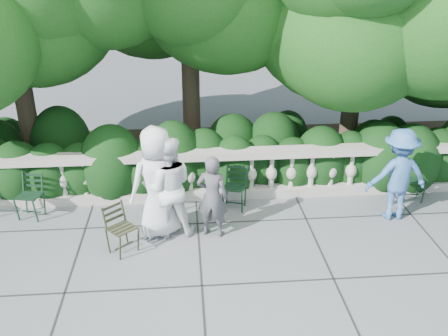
{
  "coord_description": "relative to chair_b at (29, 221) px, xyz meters",
  "views": [
    {
      "loc": [
        -0.67,
        -7.01,
        4.67
      ],
      "look_at": [
        0.0,
        1.0,
        1.0
      ],
      "focal_mm": 40.0,
      "sensor_mm": 36.0,
      "label": 1
    }
  ],
  "objects": [
    {
      "name": "person_woman_grey",
      "position": [
        3.33,
        -0.71,
        0.74
      ],
      "size": [
        0.61,
        0.49,
        1.47
      ],
      "primitive_type": "imported",
      "rotation": [
        0.0,
        0.0,
        2.86
      ],
      "color": "#47464C",
      "rests_on": "ground"
    },
    {
      "name": "balustrade",
      "position": [
        3.57,
        0.65,
        0.49
      ],
      "size": [
        12.0,
        0.44,
        1.0
      ],
      "color": "#9E998E",
      "rests_on": "ground"
    },
    {
      "name": "chair_weathered",
      "position": [
        1.93,
        -1.25,
        0.0
      ],
      "size": [
        0.65,
        0.65,
        0.84
      ],
      "primitive_type": null,
      "rotation": [
        0.0,
        0.0,
        0.73
      ],
      "color": "black",
      "rests_on": "ground"
    },
    {
      "name": "chair_d",
      "position": [
        3.75,
        0.03,
        0.0
      ],
      "size": [
        0.56,
        0.59,
        0.84
      ],
      "primitive_type": null,
      "rotation": [
        0.0,
        0.0,
        -0.31
      ],
      "color": "black",
      "rests_on": "ground"
    },
    {
      "name": "chair_c",
      "position": [
        2.47,
        0.12,
        0.0
      ],
      "size": [
        0.49,
        0.52,
        0.84
      ],
      "primitive_type": null,
      "rotation": [
        0.0,
        0.0,
        -0.1
      ],
      "color": "black",
      "rests_on": "ground"
    },
    {
      "name": "chair_b",
      "position": [
        0.0,
        0.0,
        0.0
      ],
      "size": [
        0.54,
        0.57,
        0.84
      ],
      "primitive_type": null,
      "rotation": [
        0.0,
        0.0,
        -0.23
      ],
      "color": "black",
      "rests_on": "ground"
    },
    {
      "name": "person_businessman",
      "position": [
        2.42,
        -0.58,
        0.98
      ],
      "size": [
        1.13,
        0.96,
        1.96
      ],
      "primitive_type": "imported",
      "rotation": [
        0.0,
        0.0,
        3.56
      ],
      "color": "silver",
      "rests_on": "ground"
    },
    {
      "name": "person_older_blue",
      "position": [
        6.67,
        -0.39,
        0.86
      ],
      "size": [
        1.14,
        0.69,
        1.72
      ],
      "primitive_type": "imported",
      "rotation": [
        0.0,
        0.0,
        3.19
      ],
      "color": "#3662A2",
      "rests_on": "ground"
    },
    {
      "name": "ground",
      "position": [
        3.57,
        -1.15,
        0.0
      ],
      "size": [
        90.0,
        90.0,
        0.0
      ],
      "primitive_type": "plane",
      "color": "#5A5C63",
      "rests_on": "ground"
    },
    {
      "name": "chair_f",
      "position": [
        7.28,
        0.08,
        0.0
      ],
      "size": [
        0.48,
        0.51,
        0.84
      ],
      "primitive_type": null,
      "rotation": [
        0.0,
        0.0,
        -0.08
      ],
      "color": "black",
      "rests_on": "ground"
    },
    {
      "name": "shrub_hedge",
      "position": [
        3.57,
        1.85,
        0.0
      ],
      "size": [
        15.0,
        2.6,
        1.7
      ],
      "primitive_type": null,
      "color": "black",
      "rests_on": "ground"
    },
    {
      "name": "person_casual_man",
      "position": [
        2.59,
        -0.61,
        0.9
      ],
      "size": [
        0.91,
        0.72,
        1.79
      ],
      "primitive_type": "imported",
      "rotation": [
        0.0,
        0.0,
        3.19
      ],
      "color": "white",
      "rests_on": "ground"
    }
  ]
}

